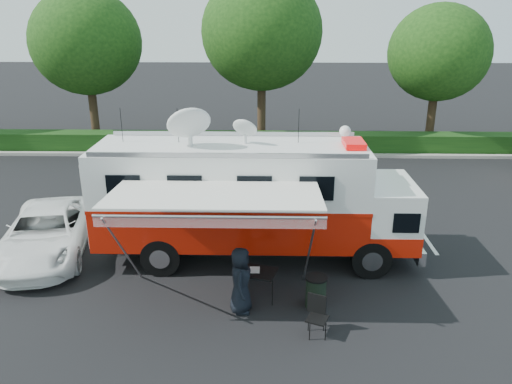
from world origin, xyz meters
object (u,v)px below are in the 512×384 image
Objects in this scene: command_truck at (253,198)px; trash_bin at (316,292)px; folding_table at (257,273)px; white_suv at (50,254)px.

command_truck reaches higher than trash_bin.
folding_table reaches higher than trash_bin.
folding_table is (0.16, -2.33, -1.11)m from command_truck.
command_truck is 6.48m from white_suv.
white_suv is at bearing 179.29° from command_truck.
folding_table is at bearing 169.73° from trash_bin.
trash_bin is (1.48, -0.27, -0.37)m from folding_table.
trash_bin reaches higher than white_suv.
white_suv is 6.85m from folding_table.
command_truck is 1.81× the size of white_suv.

